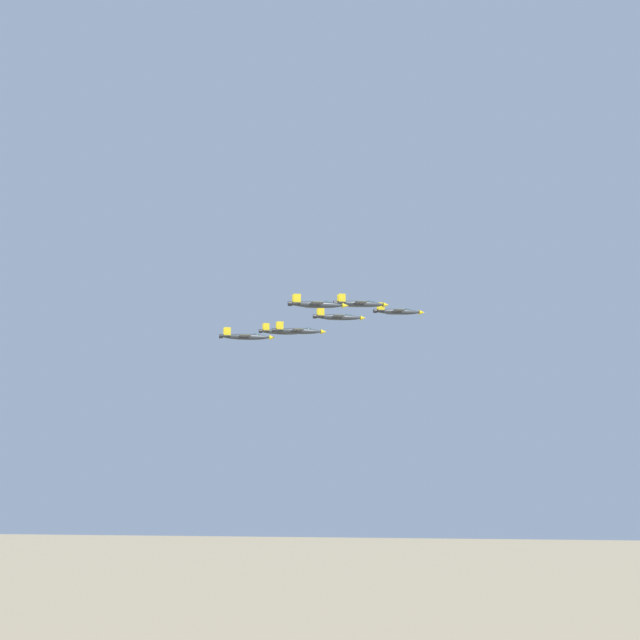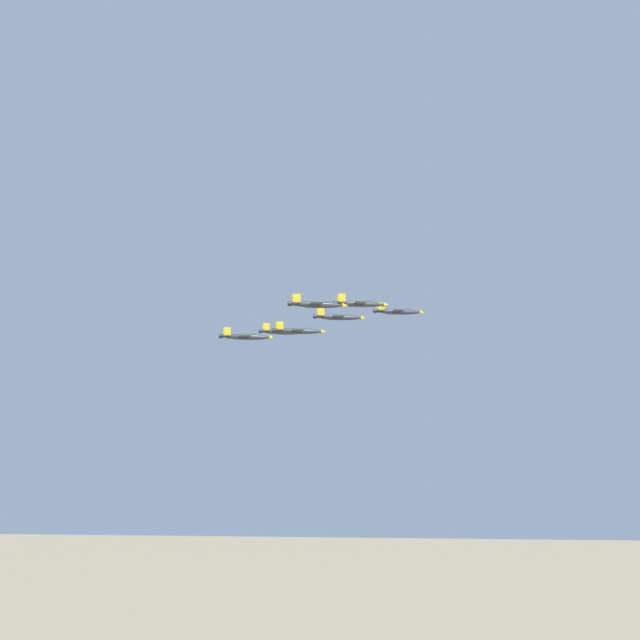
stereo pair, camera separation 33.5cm
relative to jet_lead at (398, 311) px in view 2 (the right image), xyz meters
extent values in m
ellipsoid|color=#2D3338|center=(-0.01, 0.02, -0.07)|extent=(5.17, 12.34, 1.60)
cone|color=gold|center=(2.02, -6.59, -0.07)|extent=(1.77, 1.92, 1.36)
ellipsoid|color=#334751|center=(0.79, -2.59, 0.53)|extent=(1.77, 2.39, 0.93)
cube|color=#2D3338|center=(-0.19, 0.62, -0.16)|extent=(9.32, 5.32, 0.16)
cube|color=gold|center=(3.63, 1.79, -0.11)|extent=(1.34, 2.63, 0.19)
cube|color=gold|center=(-4.01, -0.55, -0.11)|extent=(1.34, 2.63, 0.19)
cube|color=#2D3338|center=(-1.54, 5.01, -0.07)|extent=(4.64, 3.11, 0.16)
cube|color=gold|center=(-0.70, 5.01, 1.09)|extent=(0.72, 1.76, 2.31)
cube|color=gold|center=(-2.23, 4.54, 1.09)|extent=(0.72, 1.76, 2.31)
cylinder|color=black|center=(-1.93, 6.30, -0.07)|extent=(1.33, 1.18, 1.12)
ellipsoid|color=#2D3338|center=(7.12, 17.05, -0.36)|extent=(5.54, 13.03, 1.69)
cone|color=gold|center=(9.31, 10.07, -0.36)|extent=(1.87, 2.04, 1.43)
ellipsoid|color=#334751|center=(7.98, 14.29, 0.27)|extent=(1.88, 2.53, 0.98)
cube|color=#2D3338|center=(6.92, 17.67, -0.46)|extent=(9.85, 5.67, 0.17)
cube|color=gold|center=(10.94, 18.94, -0.41)|extent=(1.44, 2.77, 0.20)
cube|color=gold|center=(2.89, 16.41, -0.41)|extent=(1.44, 2.77, 0.20)
cube|color=#2D3338|center=(5.46, 22.31, -0.36)|extent=(4.91, 3.32, 0.17)
cube|color=gold|center=(6.35, 22.31, 0.85)|extent=(0.78, 1.86, 2.44)
cube|color=gold|center=(4.74, 21.80, 0.85)|extent=(0.78, 1.86, 2.44)
cylinder|color=black|center=(5.04, 23.67, -0.36)|extent=(1.41, 1.25, 1.18)
ellipsoid|color=#2D3338|center=(-15.66, 9.80, -0.26)|extent=(5.58, 12.49, 1.62)
cone|color=gold|center=(-13.41, 3.13, -0.26)|extent=(1.83, 1.98, 1.38)
ellipsoid|color=#334751|center=(-14.77, 7.16, 0.35)|extent=(1.85, 2.44, 0.95)
cube|color=#2D3338|center=(-15.86, 10.39, -0.35)|extent=(9.47, 5.62, 0.16)
cube|color=gold|center=(-12.02, 11.69, -0.30)|extent=(1.43, 2.66, 0.19)
cube|color=gold|center=(-19.71, 9.10, -0.30)|extent=(1.43, 2.66, 0.19)
cube|color=#2D3338|center=(-17.36, 14.82, -0.26)|extent=(4.74, 3.26, 0.16)
cube|color=gold|center=(-16.51, 14.84, 0.92)|extent=(0.78, 1.78, 2.35)
cube|color=gold|center=(-18.04, 14.32, 0.92)|extent=(0.78, 1.78, 2.35)
cylinder|color=black|center=(-17.79, 16.12, -0.26)|extent=(1.37, 1.22, 1.14)
ellipsoid|color=#2D3338|center=(14.24, 34.07, -3.48)|extent=(5.57, 12.51, 1.63)
cone|color=gold|center=(16.48, 27.39, -3.48)|extent=(1.83, 1.98, 1.38)
ellipsoid|color=#334751|center=(15.13, 31.43, -2.87)|extent=(1.85, 2.44, 0.95)
cube|color=#2D3338|center=(14.04, 34.67, -3.57)|extent=(9.49, 5.62, 0.16)
cube|color=gold|center=(17.89, 35.96, -3.52)|extent=(1.43, 2.67, 0.20)
cube|color=gold|center=(10.18, 33.37, -3.52)|extent=(1.43, 2.67, 0.20)
cube|color=#2D3338|center=(12.55, 39.11, -3.48)|extent=(4.75, 3.27, 0.16)
cube|color=gold|center=(13.40, 39.13, -2.30)|extent=(0.78, 1.78, 2.35)
cube|color=gold|center=(11.85, 38.61, -2.30)|extent=(0.78, 1.78, 2.35)
cylinder|color=black|center=(12.11, 40.41, -3.48)|extent=(1.37, 1.22, 1.14)
ellipsoid|color=#2D3338|center=(-31.31, 19.57, -2.81)|extent=(5.31, 12.56, 1.63)
cone|color=gold|center=(-29.22, 12.84, -2.81)|extent=(1.80, 1.96, 1.38)
ellipsoid|color=#334751|center=(-30.49, 16.91, -2.20)|extent=(1.81, 2.43, 0.95)
cube|color=#2D3338|center=(-31.50, 20.17, -2.90)|extent=(9.48, 5.45, 0.16)
cube|color=gold|center=(-27.62, 21.38, -2.86)|extent=(1.38, 2.67, 0.20)
cube|color=gold|center=(-35.38, 18.96, -2.86)|extent=(1.38, 2.67, 0.20)
cube|color=#2D3338|center=(-32.89, 24.64, -2.81)|extent=(4.73, 3.19, 0.16)
cube|color=gold|center=(-32.04, 24.64, -1.64)|extent=(0.74, 1.79, 2.35)
cube|color=gold|center=(-33.59, 24.16, -1.64)|extent=(0.74, 1.79, 2.35)
cylinder|color=black|center=(-33.30, 25.95, -2.81)|extent=(1.36, 1.20, 1.14)
ellipsoid|color=#2D3338|center=(-8.54, 26.82, -6.25)|extent=(5.28, 12.52, 1.62)
cone|color=gold|center=(-6.46, 20.11, -6.25)|extent=(1.80, 1.96, 1.38)
ellipsoid|color=#334751|center=(-7.72, 24.17, -5.64)|extent=(1.80, 2.42, 0.95)
cube|color=#2D3338|center=(-8.72, 27.42, -6.34)|extent=(9.45, 5.42, 0.16)
cube|color=gold|center=(-4.85, 28.62, -6.30)|extent=(1.37, 2.66, 0.19)
cube|color=gold|center=(-12.59, 26.22, -6.30)|extent=(1.37, 2.66, 0.19)
cube|color=#2D3338|center=(-10.11, 31.87, -6.25)|extent=(4.71, 3.17, 0.16)
cube|color=gold|center=(-9.26, 31.87, -5.08)|extent=(0.74, 1.78, 2.34)
cube|color=gold|center=(-10.81, 31.39, -5.08)|extent=(0.74, 1.78, 2.34)
cylinder|color=black|center=(-10.51, 33.18, -6.25)|extent=(1.35, 1.20, 1.13)
ellipsoid|color=#2D3338|center=(-12.80, 40.22, -8.19)|extent=(5.14, 12.49, 1.61)
cone|color=gold|center=(-10.80, 33.52, -8.19)|extent=(1.78, 1.94, 1.37)
ellipsoid|color=#334751|center=(-12.01, 37.57, -7.58)|extent=(1.78, 2.41, 0.94)
cube|color=#2D3338|center=(-12.98, 40.82, -8.28)|extent=(9.41, 5.32, 0.16)
cube|color=gold|center=(-9.12, 41.97, -8.23)|extent=(1.34, 2.65, 0.19)
cube|color=gold|center=(-16.85, 39.66, -8.23)|extent=(1.34, 2.65, 0.19)
cube|color=#2D3338|center=(-14.31, 45.27, -8.19)|extent=(4.69, 3.12, 0.16)
cube|color=gold|center=(-13.47, 45.26, -7.02)|extent=(0.72, 1.78, 2.33)
cube|color=gold|center=(-15.01, 44.79, -7.02)|extent=(0.72, 1.78, 2.33)
cylinder|color=black|center=(-14.70, 46.57, -8.19)|extent=(1.34, 1.18, 1.13)
camera|label=1|loc=(-235.52, 0.24, -35.74)|focal=48.22mm
camera|label=2|loc=(-235.49, -0.10, -35.74)|focal=48.22mm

